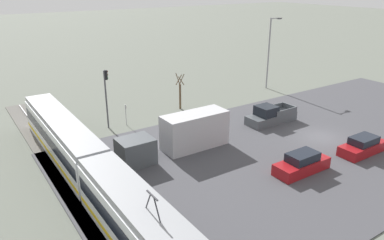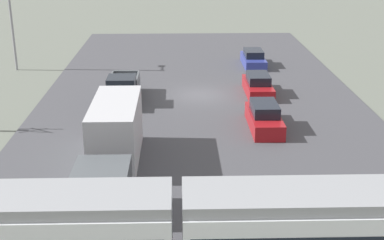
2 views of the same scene
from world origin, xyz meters
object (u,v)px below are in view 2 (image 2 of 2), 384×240
Objects in this scene: sedan_car_0 at (258,86)px; street_lamp_near_crossing at (10,7)px; box_truck at (113,143)px; sedan_car_2 at (253,59)px; light_rail_tram at (177,236)px; sedan_car_1 at (264,118)px; pickup_truck at (123,91)px.

sedan_car_0 is 21.83m from street_lamp_near_crossing.
box_truck is 2.22× the size of sedan_car_2.
light_rail_tram is 15.46m from sedan_car_1.
box_truck is 11.41m from pickup_truck.
street_lamp_near_crossing is at bearing 141.80° from sedan_car_1.
light_rail_tram reaches higher than pickup_truck.
box_truck reaches higher than pickup_truck.
light_rail_tram is 32.82m from street_lamp_near_crossing.
sedan_car_0 is 1.03× the size of sedan_car_2.
light_rail_tram is 30.78m from sedan_car_2.
street_lamp_near_crossing is at bearing -178.68° from sedan_car_2.
sedan_car_1 is at bearing -110.07° from light_rail_tram.
sedan_car_1 is 24.76m from street_lamp_near_crossing.
sedan_car_0 is at bearing -125.59° from box_truck.
pickup_truck reaches higher than sedan_car_2.
sedan_car_0 is 0.50× the size of street_lamp_near_crossing.
street_lamp_near_crossing is (20.57, 0.47, 4.72)m from sedan_car_2.
sedan_car_2 is (-6.75, -30.02, -1.01)m from light_rail_tram.
box_truck reaches higher than sedan_car_0.
sedan_car_0 is at bearing 157.90° from street_lamp_near_crossing.
sedan_car_2 is 0.48× the size of street_lamp_near_crossing.
sedan_car_0 is (-9.12, -12.74, -0.83)m from box_truck.
sedan_car_2 is at bearing -136.93° from pickup_truck.
pickup_truck is 1.20× the size of sedan_car_0.
light_rail_tram is at bearing -102.68° from sedan_car_2.
sedan_car_1 is at bearing 141.80° from street_lamp_near_crossing.
sedan_car_2 is at bearing -102.68° from light_rail_tram.
pickup_truck reaches higher than sedan_car_0.
light_rail_tram is 3.18× the size of box_truck.
pickup_truck is 10.71m from sedan_car_1.
pickup_truck reaches higher than sedan_car_1.
sedan_car_0 is 7.05m from sedan_car_1.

